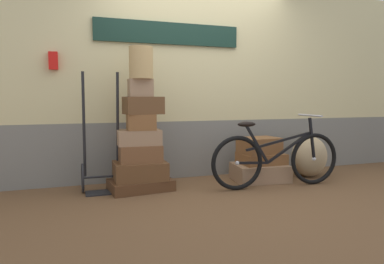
{
  "coord_description": "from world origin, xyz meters",
  "views": [
    {
      "loc": [
        -1.61,
        -3.66,
        1.05
      ],
      "look_at": [
        -0.27,
        0.2,
        0.66
      ],
      "focal_mm": 33.03,
      "sensor_mm": 36.0,
      "label": 1
    }
  ],
  "objects_px": {
    "suitcase_8": "(261,158)",
    "suitcase_9": "(259,145)",
    "suitcase_6": "(140,88)",
    "suitcase_5": "(143,105)",
    "suitcase_7": "(260,172)",
    "luggage_trolley": "(102,166)",
    "suitcase_1": "(140,171)",
    "bicycle": "(276,159)",
    "suitcase_0": "(141,185)",
    "suitcase_2": "(140,153)",
    "burlap_sack": "(309,156)",
    "wicker_basket": "(141,63)",
    "suitcase_4": "(141,122)",
    "suitcase_3": "(139,137)"
  },
  "relations": [
    {
      "from": "suitcase_2",
      "to": "suitcase_4",
      "type": "xyz_separation_m",
      "value": [
        0.01,
        -0.02,
        0.36
      ]
    },
    {
      "from": "suitcase_7",
      "to": "suitcase_8",
      "type": "relative_size",
      "value": 1.18
    },
    {
      "from": "suitcase_0",
      "to": "suitcase_8",
      "type": "xyz_separation_m",
      "value": [
        1.57,
        -0.0,
        0.22
      ]
    },
    {
      "from": "suitcase_6",
      "to": "suitcase_7",
      "type": "xyz_separation_m",
      "value": [
        1.52,
        -0.05,
        -1.06
      ]
    },
    {
      "from": "suitcase_6",
      "to": "suitcase_9",
      "type": "height_order",
      "value": "suitcase_6"
    },
    {
      "from": "suitcase_4",
      "to": "wicker_basket",
      "type": "height_order",
      "value": "wicker_basket"
    },
    {
      "from": "suitcase_8",
      "to": "suitcase_9",
      "type": "xyz_separation_m",
      "value": [
        -0.03,
        0.0,
        0.17
      ]
    },
    {
      "from": "suitcase_1",
      "to": "suitcase_2",
      "type": "height_order",
      "value": "suitcase_2"
    },
    {
      "from": "suitcase_3",
      "to": "luggage_trolley",
      "type": "bearing_deg",
      "value": 173.8
    },
    {
      "from": "suitcase_9",
      "to": "wicker_basket",
      "type": "distance_m",
      "value": 1.81
    },
    {
      "from": "bicycle",
      "to": "suitcase_6",
      "type": "bearing_deg",
      "value": 164.74
    },
    {
      "from": "suitcase_0",
      "to": "suitcase_5",
      "type": "distance_m",
      "value": 0.91
    },
    {
      "from": "suitcase_7",
      "to": "suitcase_8",
      "type": "xyz_separation_m",
      "value": [
        0.03,
        0.02,
        0.17
      ]
    },
    {
      "from": "suitcase_0",
      "to": "suitcase_6",
      "type": "xyz_separation_m",
      "value": [
        0.02,
        0.03,
        1.11
      ]
    },
    {
      "from": "suitcase_8",
      "to": "suitcase_9",
      "type": "distance_m",
      "value": 0.17
    },
    {
      "from": "suitcase_9",
      "to": "wicker_basket",
      "type": "height_order",
      "value": "wicker_basket"
    },
    {
      "from": "suitcase_0",
      "to": "bicycle",
      "type": "xyz_separation_m",
      "value": [
        1.55,
        -0.39,
        0.28
      ]
    },
    {
      "from": "suitcase_2",
      "to": "suitcase_6",
      "type": "xyz_separation_m",
      "value": [
        0.02,
        0.02,
        0.74
      ]
    },
    {
      "from": "suitcase_1",
      "to": "bicycle",
      "type": "height_order",
      "value": "bicycle"
    },
    {
      "from": "bicycle",
      "to": "luggage_trolley",
      "type": "bearing_deg",
      "value": 166.16
    },
    {
      "from": "suitcase_0",
      "to": "bicycle",
      "type": "height_order",
      "value": "bicycle"
    },
    {
      "from": "wicker_basket",
      "to": "luggage_trolley",
      "type": "height_order",
      "value": "wicker_basket"
    },
    {
      "from": "wicker_basket",
      "to": "suitcase_6",
      "type": "bearing_deg",
      "value": 103.55
    },
    {
      "from": "suitcase_8",
      "to": "burlap_sack",
      "type": "relative_size",
      "value": 1.02
    },
    {
      "from": "suitcase_8",
      "to": "burlap_sack",
      "type": "distance_m",
      "value": 0.71
    },
    {
      "from": "suitcase_5",
      "to": "suitcase_7",
      "type": "xyz_separation_m",
      "value": [
        1.49,
        -0.05,
        -0.86
      ]
    },
    {
      "from": "suitcase_1",
      "to": "wicker_basket",
      "type": "xyz_separation_m",
      "value": [
        0.03,
        0.0,
        1.22
      ]
    },
    {
      "from": "suitcase_8",
      "to": "luggage_trolley",
      "type": "distance_m",
      "value": 1.99
    },
    {
      "from": "suitcase_3",
      "to": "suitcase_6",
      "type": "height_order",
      "value": "suitcase_6"
    },
    {
      "from": "suitcase_6",
      "to": "suitcase_9",
      "type": "bearing_deg",
      "value": -2.54
    },
    {
      "from": "suitcase_4",
      "to": "suitcase_6",
      "type": "height_order",
      "value": "suitcase_6"
    },
    {
      "from": "suitcase_0",
      "to": "suitcase_1",
      "type": "distance_m",
      "value": 0.16
    },
    {
      "from": "suitcase_3",
      "to": "bicycle",
      "type": "distance_m",
      "value": 1.63
    },
    {
      "from": "suitcase_5",
      "to": "luggage_trolley",
      "type": "distance_m",
      "value": 0.83
    },
    {
      "from": "suitcase_7",
      "to": "suitcase_6",
      "type": "bearing_deg",
      "value": -175.48
    },
    {
      "from": "suitcase_4",
      "to": "suitcase_8",
      "type": "bearing_deg",
      "value": 3.27
    },
    {
      "from": "wicker_basket",
      "to": "burlap_sack",
      "type": "height_order",
      "value": "wicker_basket"
    },
    {
      "from": "suitcase_6",
      "to": "burlap_sack",
      "type": "bearing_deg",
      "value": -3.22
    },
    {
      "from": "suitcase_1",
      "to": "suitcase_9",
      "type": "height_order",
      "value": "suitcase_9"
    },
    {
      "from": "suitcase_0",
      "to": "wicker_basket",
      "type": "relative_size",
      "value": 1.97
    },
    {
      "from": "luggage_trolley",
      "to": "suitcase_4",
      "type": "bearing_deg",
      "value": -14.64
    },
    {
      "from": "suitcase_5",
      "to": "suitcase_4",
      "type": "bearing_deg",
      "value": -133.07
    },
    {
      "from": "suitcase_5",
      "to": "suitcase_6",
      "type": "height_order",
      "value": "suitcase_6"
    },
    {
      "from": "wicker_basket",
      "to": "luggage_trolley",
      "type": "distance_m",
      "value": 1.24
    },
    {
      "from": "suitcase_0",
      "to": "luggage_trolley",
      "type": "bearing_deg",
      "value": 160.78
    },
    {
      "from": "suitcase_0",
      "to": "suitcase_5",
      "type": "xyz_separation_m",
      "value": [
        0.05,
        0.03,
        0.91
      ]
    },
    {
      "from": "suitcase_1",
      "to": "suitcase_5",
      "type": "bearing_deg",
      "value": 25.07
    },
    {
      "from": "suitcase_7",
      "to": "suitcase_8",
      "type": "distance_m",
      "value": 0.18
    },
    {
      "from": "suitcase_2",
      "to": "suitcase_1",
      "type": "bearing_deg",
      "value": -172.73
    },
    {
      "from": "suitcase_7",
      "to": "suitcase_9",
      "type": "xyz_separation_m",
      "value": [
        0.0,
        0.03,
        0.34
      ]
    }
  ]
}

